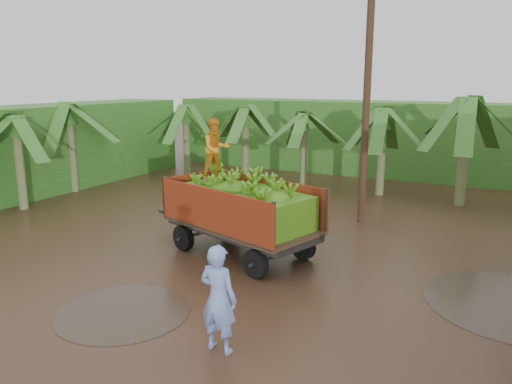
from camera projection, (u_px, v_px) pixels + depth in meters
ground at (287, 305)px, 10.55m from camera, size 100.00×100.00×0.00m
hedge_north at (381, 138)px, 24.90m from camera, size 22.00×3.00×3.60m
hedge_west at (8, 153)px, 19.92m from camera, size 3.00×18.00×3.60m
banana_trailer at (241, 208)px, 13.34m from camera, size 6.00×3.24×3.63m
man_blue at (218, 299)px, 8.59m from camera, size 0.73×0.49×1.95m
utility_pole at (367, 96)px, 15.87m from camera, size 1.20×0.24×8.17m
banana_plants at (239, 157)px, 18.34m from camera, size 24.57×19.98×4.19m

